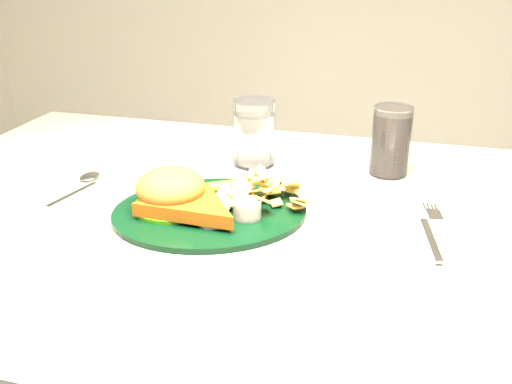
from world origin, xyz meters
TOP-DOWN VIEW (x-y plane):
  - dinner_plate at (-0.05, -0.02)m, footprint 0.36×0.33m
  - water_glass at (-0.05, 0.20)m, footprint 0.10×0.10m
  - cola_glass at (0.19, 0.21)m, footprint 0.08×0.08m
  - fork_napkin at (0.26, -0.02)m, footprint 0.14×0.17m
  - spoon at (-0.29, -0.02)m, footprint 0.07×0.15m

SIDE VIEW (x-z plane):
  - spoon at x=-0.29m, z-range 0.75..0.76m
  - fork_napkin at x=0.26m, z-range 0.75..0.76m
  - dinner_plate at x=-0.05m, z-range 0.75..0.81m
  - water_glass at x=-0.05m, z-range 0.75..0.87m
  - cola_glass at x=0.19m, z-range 0.75..0.87m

